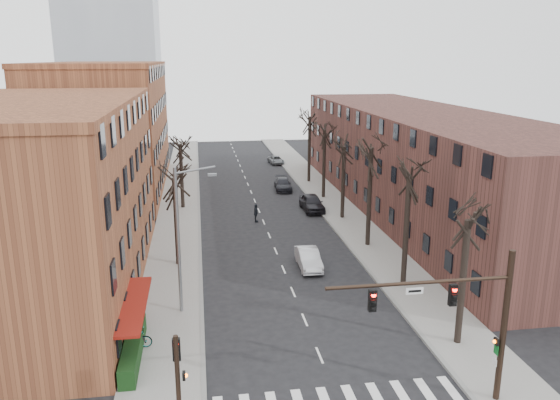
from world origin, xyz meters
name	(u,v)px	position (x,y,z in m)	size (l,w,h in m)	color
sidewalk_left	(179,205)	(-8.00, 35.00, 0.07)	(4.00, 90.00, 0.15)	gray
sidewalk_right	(329,200)	(8.00, 35.00, 0.07)	(4.00, 90.00, 0.15)	gray
building_left_near	(40,202)	(-16.00, 15.00, 6.00)	(12.00, 26.00, 12.00)	brown
building_left_far	(108,129)	(-16.00, 44.00, 7.00)	(12.00, 28.00, 14.00)	brown
building_right	(420,161)	(16.00, 30.00, 5.00)	(12.00, 50.00, 10.00)	#512B25
awning_left	(138,350)	(-9.40, 6.00, 0.00)	(1.20, 7.00, 0.15)	maroon
hedge	(133,348)	(-9.50, 5.00, 0.65)	(0.80, 6.00, 1.00)	#143512
tree_right_a	(457,344)	(7.60, 4.00, 0.00)	(5.20, 5.20, 10.00)	black
tree_right_b	(403,285)	(7.60, 12.00, 0.00)	(5.20, 5.20, 10.80)	black
tree_right_c	(367,246)	(7.60, 20.00, 0.00)	(5.20, 5.20, 11.60)	black
tree_right_d	(342,219)	(7.60, 28.00, 0.00)	(5.20, 5.20, 10.00)	black
tree_right_e	(323,198)	(7.60, 36.00, 0.00)	(5.20, 5.20, 10.80)	black
tree_right_f	(309,182)	(7.60, 44.00, 0.00)	(5.20, 5.20, 11.60)	black
tree_left_a	(179,265)	(-7.60, 18.00, 0.00)	(5.20, 5.20, 9.50)	black
tree_left_b	(183,208)	(-7.60, 34.00, 0.00)	(5.20, 5.20, 9.50)	black
signal_mast_arm	(472,314)	(5.45, -1.00, 4.40)	(8.14, 0.30, 7.20)	black
signal_pole_left	(178,375)	(-6.99, -0.95, 2.61)	(0.47, 0.44, 4.40)	black
streetlight	(181,234)	(-7.03, 10.00, 5.01)	(2.45, 0.22, 9.03)	slate
silver_sedan	(309,259)	(1.88, 16.12, 0.69)	(1.47, 4.22, 1.39)	silver
parked_car_near	(312,203)	(5.30, 31.21, 0.82)	(1.94, 4.83, 1.65)	black
parked_car_mid	(283,184)	(3.80, 40.45, 0.67)	(1.86, 4.59, 1.33)	black
parked_car_far	(276,160)	(5.30, 56.65, 0.56)	(1.84, 3.99, 1.11)	slate
pedestrian_crossing	(256,213)	(-0.72, 28.11, 0.86)	(1.01, 0.42, 1.73)	black
bicycle	(133,339)	(-9.60, 5.98, 0.67)	(0.68, 1.96, 1.03)	gray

